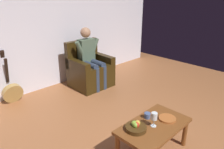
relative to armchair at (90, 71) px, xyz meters
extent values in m
cube|color=silver|center=(0.72, -0.61, 1.02)|extent=(6.44, 0.06, 2.71)
cube|color=#30220B|center=(0.00, 0.04, -0.13)|extent=(0.81, 0.73, 0.41)
cube|color=#30220B|center=(0.00, 0.10, 0.12)|extent=(0.55, 0.61, 0.10)
cube|color=#30220B|center=(-0.33, 0.04, 0.19)|extent=(0.14, 0.72, 0.24)
cube|color=#30220B|center=(0.33, 0.03, 0.19)|extent=(0.14, 0.72, 0.24)
cube|color=#30220B|center=(0.00, -0.26, 0.35)|extent=(0.79, 0.13, 0.56)
cube|color=#4C604B|center=(0.00, -0.09, 0.43)|extent=(0.35, 0.19, 0.51)
sphere|color=#A87A5B|center=(0.00, -0.09, 0.82)|extent=(0.21, 0.21, 0.21)
cylinder|color=#2D384D|center=(-0.10, 0.13, 0.18)|extent=(0.14, 0.45, 0.13)
cylinder|color=#2D384D|center=(-0.09, 0.36, -0.08)|extent=(0.12, 0.12, 0.51)
cylinder|color=#4C604B|center=(-0.20, -0.04, 0.54)|extent=(0.20, 0.09, 0.29)
cylinder|color=#2D384D|center=(0.10, 0.13, 0.18)|extent=(0.14, 0.45, 0.13)
cylinder|color=#2D384D|center=(0.10, 0.35, -0.08)|extent=(0.12, 0.12, 0.51)
cylinder|color=#4C604B|center=(0.20, -0.04, 0.54)|extent=(0.20, 0.09, 0.29)
cube|color=brown|center=(0.76, 2.22, 0.06)|extent=(0.94, 0.54, 0.04)
cylinder|color=brown|center=(0.34, 2.43, -0.15)|extent=(0.06, 0.06, 0.38)
cylinder|color=brown|center=(0.34, 2.00, -0.15)|extent=(0.06, 0.06, 0.38)
cylinder|color=brown|center=(1.18, 2.00, -0.15)|extent=(0.06, 0.06, 0.38)
cylinder|color=#A98647|center=(1.52, -0.40, -0.16)|extent=(0.37, 0.19, 0.38)
cylinder|color=black|center=(1.52, -0.35, -0.14)|extent=(0.10, 0.03, 0.10)
cube|color=black|center=(1.52, -0.50, 0.26)|extent=(0.05, 0.15, 0.49)
cube|color=black|center=(1.52, -0.57, 0.56)|extent=(0.07, 0.06, 0.14)
cylinder|color=silver|center=(0.79, 2.23, 0.09)|extent=(0.07, 0.07, 0.01)
cylinder|color=silver|center=(0.79, 2.23, 0.13)|extent=(0.01, 0.01, 0.09)
cylinder|color=silver|center=(0.79, 2.23, 0.22)|extent=(0.07, 0.07, 0.09)
cylinder|color=#590C19|center=(0.79, 2.23, 0.20)|extent=(0.07, 0.07, 0.04)
cylinder|color=#412A10|center=(1.00, 2.13, 0.11)|extent=(0.25, 0.25, 0.05)
sphere|color=#7DAB37|center=(1.01, 2.13, 0.15)|extent=(0.07, 0.07, 0.07)
sphere|color=red|center=(1.00, 2.14, 0.15)|extent=(0.07, 0.07, 0.07)
sphere|color=gold|center=(0.96, 2.12, 0.15)|extent=(0.07, 0.07, 0.07)
sphere|color=#81AC36|center=(1.00, 2.10, 0.15)|extent=(0.07, 0.07, 0.07)
cylinder|color=#AD5E2B|center=(0.54, 2.27, 0.09)|extent=(0.22, 0.22, 0.02)
cylinder|color=#485D8A|center=(0.70, 2.07, 0.12)|extent=(0.08, 0.08, 0.07)
camera|label=1|loc=(2.65, 3.42, 1.60)|focal=33.83mm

